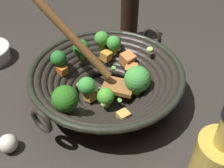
{
  "coord_description": "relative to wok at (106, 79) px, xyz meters",
  "views": [
    {
      "loc": [
        0.36,
        -0.31,
        0.46
      ],
      "look_at": [
        -0.0,
        0.02,
        0.03
      ],
      "focal_mm": 44.75,
      "sensor_mm": 36.0,
      "label": 1
    }
  ],
  "objects": [
    {
      "name": "ground_plane",
      "position": [
        0.0,
        0.0,
        -0.06
      ],
      "size": [
        4.0,
        4.0,
        0.0
      ],
      "primitive_type": "plane",
      "color": "#332D28"
    },
    {
      "name": "wok",
      "position": [
        0.0,
        0.0,
        0.0
      ],
      "size": [
        0.35,
        0.38,
        0.25
      ],
      "color": "black",
      "rests_on": "ground"
    },
    {
      "name": "soy_sauce_bottle",
      "position": [
        -0.15,
        0.22,
        0.03
      ],
      "size": [
        0.05,
        0.05,
        0.21
      ],
      "color": "black",
      "rests_on": "ground"
    },
    {
      "name": "garlic_bulb",
      "position": [
        -0.01,
        -0.24,
        -0.04
      ],
      "size": [
        0.04,
        0.04,
        0.04
      ],
      "primitive_type": "sphere",
      "color": "silver",
      "rests_on": "ground"
    }
  ]
}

